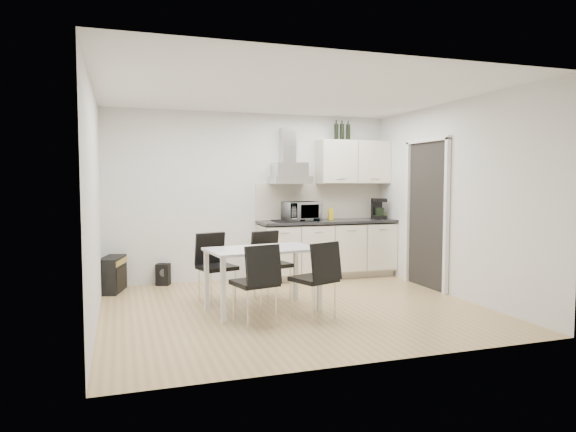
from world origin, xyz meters
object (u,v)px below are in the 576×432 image
object	(u,v)px
floor_speaker	(163,274)
guitar_amp	(112,274)
kitchenette	(329,226)
chair_far_left	(217,268)
chair_far_right	(272,265)
chair_near_right	(314,280)
dining_table	(263,256)
chair_near_left	(254,284)

from	to	relation	value
floor_speaker	guitar_amp	bearing A→B (deg)	-140.51
kitchenette	chair_far_left	bearing A→B (deg)	-150.03
chair_far_right	chair_near_right	xyz separation A→B (m)	(0.16, -1.09, 0.00)
dining_table	chair_far_right	world-z (taller)	chair_far_right
kitchenette	dining_table	world-z (taller)	kitchenette
chair_far_left	chair_near_right	bearing A→B (deg)	112.65
chair_far_right	guitar_amp	distance (m)	2.29
chair_near_right	chair_far_left	bearing A→B (deg)	107.78
chair_far_left	chair_near_left	world-z (taller)	same
chair_far_left	chair_near_right	size ratio (longest dim) A/B	1.00
chair_near_right	guitar_amp	xyz separation A→B (m)	(-2.16, 2.18, -0.19)
chair_far_left	floor_speaker	size ratio (longest dim) A/B	2.77
kitchenette	chair_far_left	world-z (taller)	kitchenette
chair_far_right	floor_speaker	distance (m)	1.89
kitchenette	guitar_amp	size ratio (longest dim) A/B	3.99
kitchenette	chair_near_right	bearing A→B (deg)	-116.57
chair_far_left	kitchenette	bearing A→B (deg)	-166.35
chair_near_left	floor_speaker	world-z (taller)	chair_near_left
kitchenette	guitar_amp	distance (m)	3.35
chair_far_right	floor_speaker	size ratio (longest dim) A/B	2.77
kitchenette	chair_far_right	distance (m)	1.80
kitchenette	guitar_amp	world-z (taller)	kitchenette
floor_speaker	dining_table	bearing A→B (deg)	-41.77
guitar_amp	kitchenette	bearing A→B (deg)	16.75
chair_near_right	chair_far_right	bearing A→B (deg)	77.38
chair_far_left	dining_table	bearing A→B (deg)	112.39
dining_table	kitchenette	bearing A→B (deg)	40.53
kitchenette	floor_speaker	bearing A→B (deg)	176.35
guitar_amp	floor_speaker	bearing A→B (deg)	34.71
dining_table	floor_speaker	distance (m)	2.20
chair_near_right	floor_speaker	bearing A→B (deg)	99.71
chair_near_left	kitchenette	bearing A→B (deg)	37.97
chair_near_left	guitar_amp	bearing A→B (deg)	110.83
chair_near_left	floor_speaker	xyz separation A→B (m)	(-0.77, 2.43, -0.28)
kitchenette	chair_near_right	xyz separation A→B (m)	(-1.13, -2.27, -0.39)
chair_near_left	guitar_amp	size ratio (longest dim) A/B	1.39
kitchenette	chair_near_left	distance (m)	2.93
chair_near_left	chair_far_left	bearing A→B (deg)	87.30
kitchenette	chair_far_right	world-z (taller)	kitchenette
kitchenette	guitar_amp	bearing A→B (deg)	-178.53
chair_far_left	chair_near_left	distance (m)	1.12
dining_table	chair_far_left	xyz separation A→B (m)	(-0.45, 0.56, -0.22)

